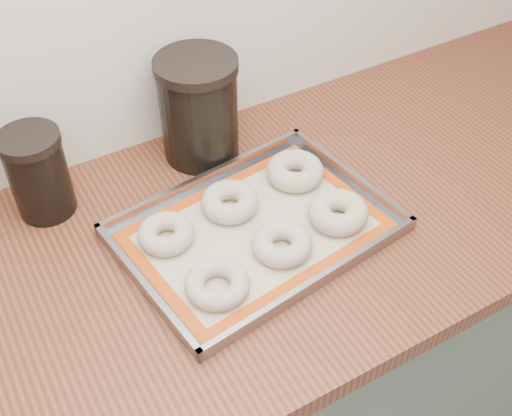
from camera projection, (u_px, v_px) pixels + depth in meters
cabinet at (179, 407)px, 1.40m from camera, size 3.00×0.65×0.86m
countertop at (157, 274)px, 1.09m from camera, size 3.06×0.68×0.04m
baking_tray at (256, 230)px, 1.13m from camera, size 0.50×0.39×0.03m
baking_mat at (256, 230)px, 1.13m from camera, size 0.45×0.34×0.00m
bagel_front_left at (217, 284)px, 1.03m from camera, size 0.13×0.13×0.03m
bagel_front_mid at (282, 244)px, 1.09m from camera, size 0.11×0.11×0.04m
bagel_front_right at (338, 212)px, 1.14m from camera, size 0.12×0.12×0.04m
bagel_back_left at (166, 234)px, 1.10m from camera, size 0.11×0.11×0.03m
bagel_back_mid at (230, 202)px, 1.16m from camera, size 0.14×0.14×0.04m
bagel_back_right at (295, 171)px, 1.22m from camera, size 0.12×0.12×0.04m
canister_mid at (38, 174)px, 1.12m from camera, size 0.11×0.11×0.17m
canister_right at (199, 109)px, 1.23m from camera, size 0.16×0.16×0.21m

